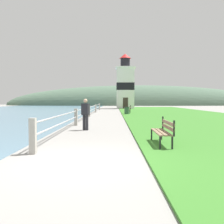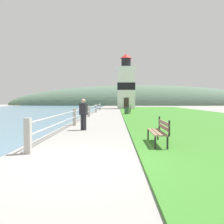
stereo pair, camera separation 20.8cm
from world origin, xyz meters
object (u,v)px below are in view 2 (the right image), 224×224
(park_bench_midway, at_px, (129,109))
(trash_bin, at_px, (127,111))
(park_bench_near, at_px, (159,130))
(lighthouse, at_px, (126,85))
(person_strolling, at_px, (83,113))

(park_bench_midway, distance_m, trash_bin, 2.05)
(park_bench_near, distance_m, trash_bin, 18.28)
(park_bench_near, bearing_deg, lighthouse, -89.99)
(park_bench_near, relative_size, lighthouse, 0.19)
(trash_bin, bearing_deg, lighthouse, 88.04)
(park_bench_near, bearing_deg, person_strolling, -53.47)
(lighthouse, xyz_separation_m, person_strolling, (-3.49, -33.05, -3.42))
(lighthouse, relative_size, trash_bin, 11.92)
(lighthouse, height_order, trash_bin, lighthouse)
(park_bench_near, xyz_separation_m, trash_bin, (-0.33, 18.28, -0.12))
(park_bench_near, relative_size, trash_bin, 2.25)
(person_strolling, height_order, trash_bin, person_strolling)
(lighthouse, height_order, person_strolling, lighthouse)
(park_bench_near, xyz_separation_m, lighthouse, (0.32, 37.41, 3.76))
(park_bench_midway, height_order, lighthouse, lighthouse)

